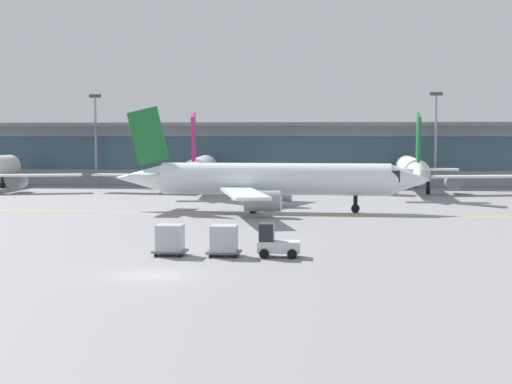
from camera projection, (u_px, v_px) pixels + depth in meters
ground_plane at (151, 275)px, 41.69m from camera, size 400.00×400.00×0.00m
taxiway_centreline_stripe at (273, 214)px, 75.08m from camera, size 109.90×5.34×0.01m
terminal_concourse at (267, 153)px, 122.38m from camera, size 222.36×11.00×9.60m
gate_airplane_2 at (201, 169)px, 104.10m from camera, size 28.96×31.28×10.36m
gate_airplane_3 at (411, 170)px, 102.01m from camera, size 28.93×31.11×10.31m
taxiing_regional_jet at (271, 180)px, 76.90m from camera, size 31.67×29.45×10.50m
baggage_tug at (275, 243)px, 47.80m from camera, size 2.61×1.63×2.10m
cargo_dolly_lead at (224, 239)px, 48.09m from camera, size 2.11×1.61×1.94m
cargo_dolly_trailing at (170, 239)px, 48.42m from camera, size 2.11×1.61×1.94m
apron_light_mast_1 at (96, 136)px, 118.36m from camera, size 1.80×0.36×13.89m
apron_light_mast_2 at (436, 135)px, 112.75m from camera, size 1.80×0.36×13.90m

